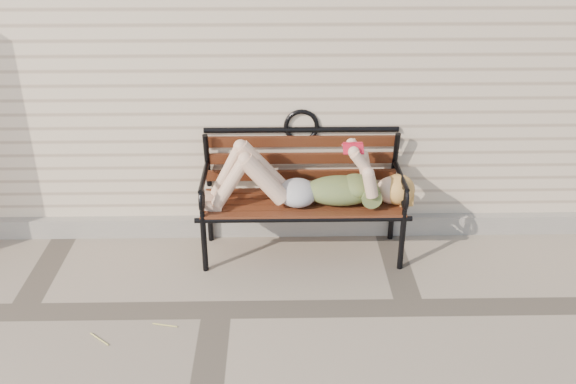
{
  "coord_description": "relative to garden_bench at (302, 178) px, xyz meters",
  "views": [
    {
      "loc": [
        0.39,
        -3.36,
        2.51
      ],
      "look_at": [
        0.47,
        0.48,
        0.6
      ],
      "focal_mm": 40.0,
      "sensor_mm": 36.0,
      "label": 1
    }
  ],
  "objects": [
    {
      "name": "foundation_strip",
      "position": [
        -0.57,
        0.2,
        -0.49
      ],
      "size": [
        8.0,
        0.1,
        0.15
      ],
      "primitive_type": "cube",
      "color": "#A39C93",
      "rests_on": "ground"
    },
    {
      "name": "ground",
      "position": [
        -0.57,
        -0.77,
        -0.57
      ],
      "size": [
        80.0,
        80.0,
        0.0
      ],
      "primitive_type": "plane",
      "color": "gray",
      "rests_on": "ground"
    },
    {
      "name": "reading_woman",
      "position": [
        0.01,
        -0.12,
        0.03
      ],
      "size": [
        1.47,
        0.33,
        0.46
      ],
      "color": "#093642",
      "rests_on": "ground"
    },
    {
      "name": "garden_bench",
      "position": [
        0.0,
        0.0,
        0.0
      ],
      "size": [
        1.56,
        0.62,
        1.01
      ],
      "color": "black",
      "rests_on": "ground"
    }
  ]
}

